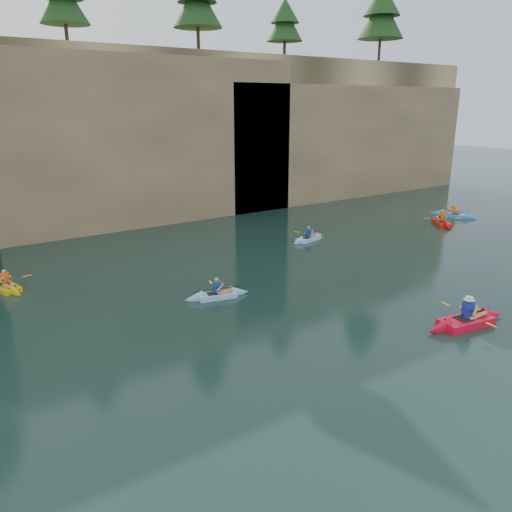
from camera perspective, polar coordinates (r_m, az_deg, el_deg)
ground at (r=16.29m, az=10.92°, el=-12.90°), size 160.00×160.00×0.00m
cliff at (r=41.11m, az=-20.23°, el=13.23°), size 70.00×16.00×12.00m
cliff_slab_center at (r=34.68m, az=-13.73°, el=12.74°), size 24.00×2.40×11.40m
cliff_slab_east at (r=45.80m, az=11.00°, el=12.88°), size 26.00×2.40×9.84m
sea_cave_center at (r=32.96m, az=-22.60°, el=4.49°), size 3.50×1.00×3.20m
sea_cave_east at (r=38.07m, az=-1.59°, el=8.33°), size 5.00×1.00×4.50m
main_kayaker at (r=20.56m, az=22.90°, el=-6.85°), size 3.91×2.55×1.43m
kayaker_ltblue_near at (r=21.63m, az=-4.49°, el=-4.43°), size 2.97×2.22×1.14m
kayaker_red_far at (r=36.82m, az=20.43°, el=3.63°), size 2.71×3.27×1.29m
kayaker_yellow at (r=25.13m, az=-26.64°, el=-3.14°), size 2.29×2.98×1.18m
kayaker_ltblue_mid at (r=30.62m, az=5.99°, el=2.02°), size 2.99×2.17×1.11m
kayaker_blue_east at (r=39.74m, az=21.60°, el=4.42°), size 2.25×3.43×1.21m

